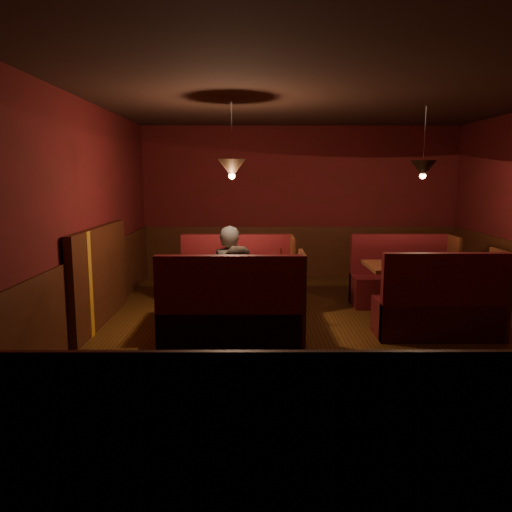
{
  "coord_description": "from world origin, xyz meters",
  "views": [
    {
      "loc": [
        -0.87,
        -6.09,
        1.94
      ],
      "look_at": [
        -0.85,
        0.17,
        0.95
      ],
      "focal_mm": 35.0,
      "sensor_mm": 36.0,
      "label": 1
    }
  ],
  "objects_px": {
    "main_table": "(234,282)",
    "second_table": "(417,279)",
    "main_bench_near": "(232,320)",
    "main_bench_far": "(238,287)",
    "diner_b": "(241,280)",
    "diner_a": "(230,259)",
    "second_bench_near": "(441,311)",
    "second_bench_far": "(402,283)"
  },
  "relations": [
    {
      "from": "second_bench_near",
      "to": "main_table",
      "type": "bearing_deg",
      "value": 170.27
    },
    {
      "from": "second_table",
      "to": "diner_a",
      "type": "xyz_separation_m",
      "value": [
        -2.56,
        0.2,
        0.25
      ]
    },
    {
      "from": "diner_b",
      "to": "second_bench_far",
      "type": "bearing_deg",
      "value": 31.12
    },
    {
      "from": "main_table",
      "to": "second_table",
      "type": "height_order",
      "value": "main_table"
    },
    {
      "from": "main_bench_far",
      "to": "second_bench_far",
      "type": "distance_m",
      "value": 2.53
    },
    {
      "from": "main_table",
      "to": "diner_b",
      "type": "relative_size",
      "value": 0.99
    },
    {
      "from": "second_table",
      "to": "diner_a",
      "type": "relative_size",
      "value": 0.83
    },
    {
      "from": "main_table",
      "to": "second_table",
      "type": "relative_size",
      "value": 1.09
    },
    {
      "from": "main_table",
      "to": "main_bench_near",
      "type": "height_order",
      "value": "main_bench_near"
    },
    {
      "from": "main_bench_near",
      "to": "second_table",
      "type": "bearing_deg",
      "value": 26.42
    },
    {
      "from": "second_bench_far",
      "to": "second_bench_near",
      "type": "bearing_deg",
      "value": -90.0
    },
    {
      "from": "main_bench_near",
      "to": "second_bench_far",
      "type": "relative_size",
      "value": 1.08
    },
    {
      "from": "main_table",
      "to": "main_bench_near",
      "type": "relative_size",
      "value": 0.91
    },
    {
      "from": "second_table",
      "to": "second_bench_far",
      "type": "height_order",
      "value": "second_bench_far"
    },
    {
      "from": "main_bench_near",
      "to": "second_table",
      "type": "relative_size",
      "value": 1.2
    },
    {
      "from": "main_table",
      "to": "diner_a",
      "type": "xyz_separation_m",
      "value": [
        -0.08,
        0.58,
        0.2
      ]
    },
    {
      "from": "main_table",
      "to": "second_table",
      "type": "bearing_deg",
      "value": 8.74
    },
    {
      "from": "second_table",
      "to": "second_bench_near",
      "type": "height_order",
      "value": "second_bench_near"
    },
    {
      "from": "main_bench_far",
      "to": "main_bench_near",
      "type": "xyz_separation_m",
      "value": [
        0.0,
        -1.69,
        0.0
      ]
    },
    {
      "from": "second_bench_near",
      "to": "main_bench_near",
      "type": "bearing_deg",
      "value": -170.62
    },
    {
      "from": "second_bench_far",
      "to": "diner_a",
      "type": "relative_size",
      "value": 0.92
    },
    {
      "from": "second_bench_near",
      "to": "diner_a",
      "type": "relative_size",
      "value": 0.92
    },
    {
      "from": "main_bench_far",
      "to": "diner_a",
      "type": "xyz_separation_m",
      "value": [
        -0.09,
        -0.26,
        0.46
      ]
    },
    {
      "from": "main_bench_far",
      "to": "second_table",
      "type": "distance_m",
      "value": 2.52
    },
    {
      "from": "second_bench_near",
      "to": "diner_a",
      "type": "height_order",
      "value": "diner_a"
    },
    {
      "from": "main_bench_far",
      "to": "diner_a",
      "type": "height_order",
      "value": "diner_a"
    },
    {
      "from": "diner_a",
      "to": "diner_b",
      "type": "bearing_deg",
      "value": 119.36
    },
    {
      "from": "second_bench_near",
      "to": "diner_b",
      "type": "distance_m",
      "value": 2.44
    },
    {
      "from": "second_bench_far",
      "to": "diner_b",
      "type": "bearing_deg",
      "value": -144.07
    },
    {
      "from": "main_table",
      "to": "main_bench_near",
      "type": "xyz_separation_m",
      "value": [
        0.02,
        -0.84,
        -0.26
      ]
    },
    {
      "from": "diner_a",
      "to": "diner_b",
      "type": "distance_m",
      "value": 1.15
    },
    {
      "from": "diner_b",
      "to": "main_table",
      "type": "bearing_deg",
      "value": 96.57
    },
    {
      "from": "main_bench_far",
      "to": "main_bench_near",
      "type": "bearing_deg",
      "value": -90.0
    },
    {
      "from": "diner_a",
      "to": "second_table",
      "type": "bearing_deg",
      "value": -164.47
    },
    {
      "from": "second_table",
      "to": "diner_b",
      "type": "relative_size",
      "value": 0.91
    },
    {
      "from": "main_bench_near",
      "to": "main_bench_far",
      "type": "bearing_deg",
      "value": 90.0
    },
    {
      "from": "main_bench_far",
      "to": "second_bench_near",
      "type": "height_order",
      "value": "main_bench_far"
    },
    {
      "from": "main_table",
      "to": "second_table",
      "type": "distance_m",
      "value": 2.52
    },
    {
      "from": "main_bench_near",
      "to": "diner_b",
      "type": "xyz_separation_m",
      "value": [
        0.09,
        0.3,
        0.39
      ]
    },
    {
      "from": "second_bench_far",
      "to": "second_bench_near",
      "type": "distance_m",
      "value": 1.63
    },
    {
      "from": "main_bench_far",
      "to": "diner_b",
      "type": "relative_size",
      "value": 1.09
    },
    {
      "from": "main_bench_far",
      "to": "second_bench_far",
      "type": "xyz_separation_m",
      "value": [
        2.5,
        0.35,
        -0.01
      ]
    }
  ]
}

